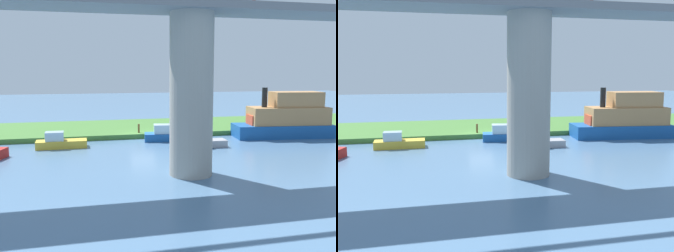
% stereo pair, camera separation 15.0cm
% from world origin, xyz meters
% --- Properties ---
extents(ground_plane, '(160.00, 160.00, 0.00)m').
position_xyz_m(ground_plane, '(0.00, 0.00, 0.00)').
color(ground_plane, '#4C7093').
extents(grassy_bank, '(80.00, 12.00, 0.50)m').
position_xyz_m(grassy_bank, '(0.00, -6.00, 0.25)').
color(grassy_bank, '#427533').
rests_on(grassy_bank, ground).
extents(bridge_pylon, '(2.87, 2.87, 10.65)m').
position_xyz_m(bridge_pylon, '(-0.88, 14.01, 5.33)').
color(bridge_pylon, '#9E998E').
rests_on(bridge_pylon, ground).
extents(bridge_span, '(72.92, 4.30, 3.25)m').
position_xyz_m(bridge_span, '(-0.88, 14.00, 11.15)').
color(bridge_span, slate).
rests_on(bridge_span, bridge_pylon).
extents(person_on_bank, '(0.48, 0.48, 1.39)m').
position_xyz_m(person_on_bank, '(-4.86, -1.97, 1.20)').
color(person_on_bank, '#2D334C').
rests_on(person_on_bank, grassy_bank).
extents(mooring_post, '(0.20, 0.20, 0.92)m').
position_xyz_m(mooring_post, '(0.30, -0.93, 0.96)').
color(mooring_post, brown).
rests_on(mooring_post, grassy_bank).
extents(houseboat_blue, '(10.55, 4.60, 5.22)m').
position_xyz_m(houseboat_blue, '(-14.88, 2.27, 1.93)').
color(houseboat_blue, '#195199').
rests_on(houseboat_blue, ground).
extents(motorboat_white, '(4.48, 1.63, 1.49)m').
position_xyz_m(motorboat_white, '(8.11, 2.80, 0.53)').
color(motorboat_white, gold).
rests_on(motorboat_white, ground).
extents(pontoon_yellow, '(5.14, 2.48, 1.64)m').
position_xyz_m(pontoon_yellow, '(-2.23, 1.59, 0.59)').
color(pontoon_yellow, '#195199').
rests_on(pontoon_yellow, ground).
extents(riverboat_paddlewheel, '(4.28, 1.71, 1.40)m').
position_xyz_m(riverboat_paddlewheel, '(-4.54, 5.38, 0.50)').
color(riverboat_paddlewheel, '#99999E').
rests_on(riverboat_paddlewheel, ground).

